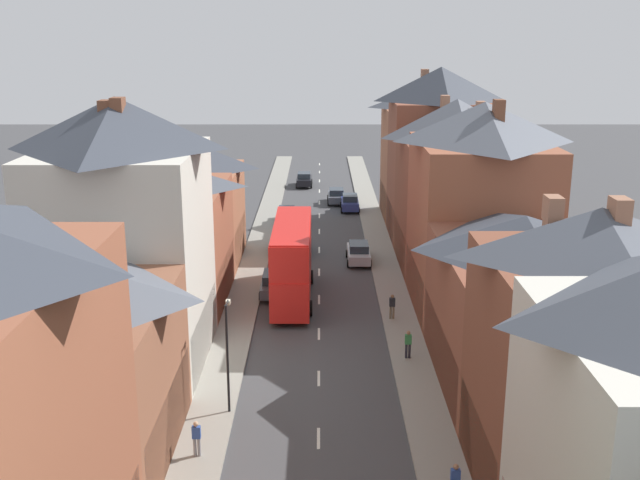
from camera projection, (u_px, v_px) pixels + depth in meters
The scene contains 18 objects.
pavement_left at pixel (256, 263), 58.49m from camera, with size 2.20×104.00×0.14m, color gray.
pavement_right at pixel (386, 264), 58.46m from camera, with size 2.20×104.00×0.14m, color gray.
centre_line_dashes at pixel (321, 272), 56.57m from camera, with size 0.14×97.80×0.01m.
terrace_row_left at pixel (94, 300), 33.67m from camera, with size 8.00×56.46×14.44m.
terrace_row_right at pixel (494, 234), 43.82m from camera, with size 8.00×69.40×14.75m.
double_decker_bus_lead at pixel (294, 260), 50.09m from camera, with size 2.74×10.80×5.30m.
car_near_silver at pixel (288, 215), 70.75m from camera, with size 1.90×3.98×1.62m.
car_parked_left_a at pixel (360, 253), 58.73m from camera, with size 1.90×4.24×1.64m.
car_parked_right_a at pixel (351, 202), 75.87m from camera, with size 1.90×3.97×1.69m.
car_mid_black at pixel (299, 244), 61.30m from camera, with size 1.90×3.88×1.59m.
car_parked_left_b at pixel (283, 242), 61.59m from camera, with size 1.90×4.18×1.66m.
car_mid_white at pixel (276, 283), 51.61m from camera, with size 1.90×4.51×1.62m.
car_far_grey at pixel (306, 179), 87.88m from camera, with size 1.90×4.01×1.66m.
car_parked_right_b at pixel (338, 196), 79.16m from camera, with size 1.90×4.04×1.60m.
pedestrian_mid_left at pixel (198, 437), 31.60m from camera, with size 0.36×0.22×1.61m.
pedestrian_mid_right at pixel (410, 343), 41.12m from camera, with size 0.36×0.22×1.61m.
pedestrian_far_left at pixel (394, 305), 46.77m from camera, with size 0.36×0.22×1.61m.
street_lamp at pixel (229, 350), 34.87m from camera, with size 0.20×1.12×5.50m.
Camera 1 is at (0.07, -17.84, 17.53)m, focal length 42.00 mm.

